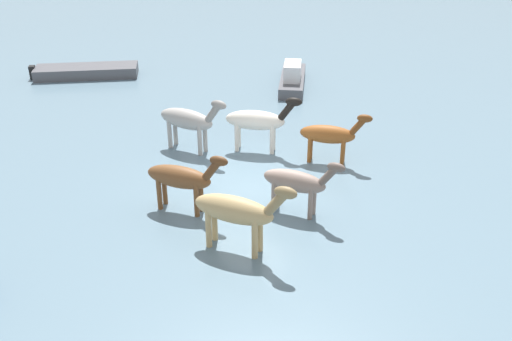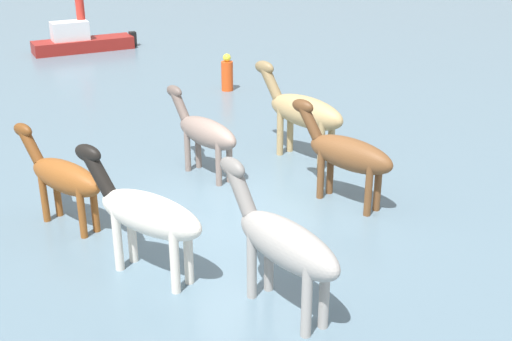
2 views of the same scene
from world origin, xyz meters
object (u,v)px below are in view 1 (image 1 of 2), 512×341
horse_dark_mare (330,135)px  horse_lead (237,211)px  horse_pinto_flank (258,121)px  boat_motor_center (292,80)px  horse_gray_outer (297,182)px  horse_mid_herd (189,120)px  horse_rear_stallion (182,178)px  boat_skiff_near (86,73)px

horse_dark_mare → horse_lead: size_ratio=0.84×
horse_dark_mare → horse_pinto_flank: bearing=172.6°
horse_dark_mare → boat_motor_center: (-2.08, 6.77, -0.66)m
horse_pinto_flank → horse_gray_outer: bearing=-64.9°
horse_dark_mare → boat_motor_center: horse_dark_mare is taller
horse_mid_herd → boat_motor_center: bearing=86.7°
horse_rear_stallion → boat_motor_center: bearing=90.2°
horse_lead → boat_skiff_near: (-9.48, 11.51, -0.96)m
horse_rear_stallion → horse_lead: (1.87, -1.51, 0.11)m
horse_mid_herd → boat_skiff_near: 9.26m
horse_rear_stallion → horse_mid_herd: 3.80m
boat_skiff_near → horse_dark_mare: bearing=-46.7°
boat_motor_center → horse_pinto_flank: bearing=-7.5°
boat_motor_center → boat_skiff_near: size_ratio=0.81×
horse_gray_outer → boat_motor_center: 10.12m
horse_dark_mare → horse_lead: horse_lead is taller
horse_rear_stallion → boat_motor_center: (1.62, 10.45, -0.73)m
horse_lead → boat_skiff_near: 14.94m
horse_rear_stallion → horse_dark_mare: bearing=53.9°
horse_mid_herd → boat_skiff_near: bearing=154.0°
horse_pinto_flank → horse_dark_mare: horse_pinto_flank is taller
horse_lead → boat_skiff_near: horse_lead is taller
horse_gray_outer → horse_dark_mare: 3.29m
horse_rear_stallion → horse_mid_herd: horse_mid_herd is taller
horse_dark_mare → horse_lead: (-1.83, -5.19, 0.17)m
boat_motor_center → horse_mid_herd: bearing=-25.3°
boat_skiff_near → horse_gray_outer: bearing=-59.3°
horse_rear_stallion → horse_gray_outer: horse_rear_stallion is taller
horse_pinto_flank → horse_dark_mare: (2.39, -0.40, -0.12)m
boat_motor_center → horse_rear_stallion: bearing=-13.6°
horse_mid_herd → boat_motor_center: horse_mid_herd is taller
horse_mid_herd → boat_skiff_near: (-6.70, 6.31, -0.92)m
horse_dark_mare → horse_mid_herd: 4.61m
horse_lead → horse_gray_outer: bearing=70.0°
horse_gray_outer → boat_motor_center: bearing=111.5°
horse_rear_stallion → horse_gray_outer: 3.11m
horse_rear_stallion → boat_motor_center: horse_rear_stallion is taller
horse_pinto_flank → boat_skiff_near: bearing=145.8°
horse_dark_mare → boat_motor_center: bearing=109.3°
horse_rear_stallion → horse_lead: bearing=-29.9°
horse_gray_outer → horse_pinto_flank: bearing=129.1°
horse_pinto_flank → boat_motor_center: (0.31, 6.36, -0.78)m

